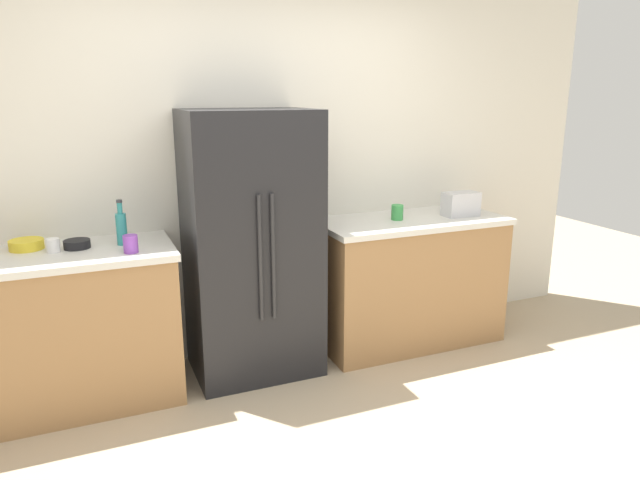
% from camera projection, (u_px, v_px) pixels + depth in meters
% --- Properties ---
extents(ground_plane, '(10.95, 10.95, 0.00)m').
position_uv_depth(ground_plane, '(363.00, 477.00, 2.77)').
color(ground_plane, tan).
extents(kitchen_back_panel, '(5.48, 0.10, 2.87)m').
position_uv_depth(kitchen_back_panel, '(255.00, 149.00, 3.91)').
color(kitchen_back_panel, silver).
rests_on(kitchen_back_panel, ground_plane).
extents(counter_left, '(1.61, 0.65, 0.93)m').
position_uv_depth(counter_left, '(34.00, 334.00, 3.27)').
color(counter_left, '#9E7247').
rests_on(counter_left, ground_plane).
extents(counter_right, '(1.36, 0.65, 0.93)m').
position_uv_depth(counter_right, '(408.00, 280.00, 4.21)').
color(counter_right, '#9E7247').
rests_on(counter_right, ground_plane).
extents(refrigerator, '(0.80, 0.63, 1.71)m').
position_uv_depth(refrigerator, '(252.00, 245.00, 3.67)').
color(refrigerator, black).
rests_on(refrigerator, ground_plane).
extents(toaster, '(0.25, 0.14, 0.17)m').
position_uv_depth(toaster, '(461.00, 204.00, 4.15)').
color(toaster, silver).
rests_on(toaster, counter_right).
extents(bottle_b, '(0.06, 0.06, 0.27)m').
position_uv_depth(bottle_b, '(121.00, 227.00, 3.36)').
color(bottle_b, teal).
rests_on(bottle_b, counter_left).
extents(cup_a, '(0.08, 0.08, 0.11)m').
position_uv_depth(cup_a, '(397.00, 212.00, 4.03)').
color(cup_a, green).
rests_on(cup_a, counter_right).
extents(cup_b, '(0.07, 0.07, 0.08)m').
position_uv_depth(cup_b, '(53.00, 245.00, 3.21)').
color(cup_b, white).
rests_on(cup_b, counter_left).
extents(cup_d, '(0.08, 0.08, 0.10)m').
position_uv_depth(cup_d, '(131.00, 244.00, 3.20)').
color(cup_d, purple).
rests_on(cup_d, counter_left).
extents(bowl_a, '(0.15, 0.15, 0.05)m').
position_uv_depth(bowl_a, '(77.00, 244.00, 3.30)').
color(bowl_a, black).
rests_on(bowl_a, counter_left).
extents(bowl_c, '(0.19, 0.19, 0.06)m').
position_uv_depth(bowl_c, '(26.00, 245.00, 3.28)').
color(bowl_c, yellow).
rests_on(bowl_c, counter_left).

